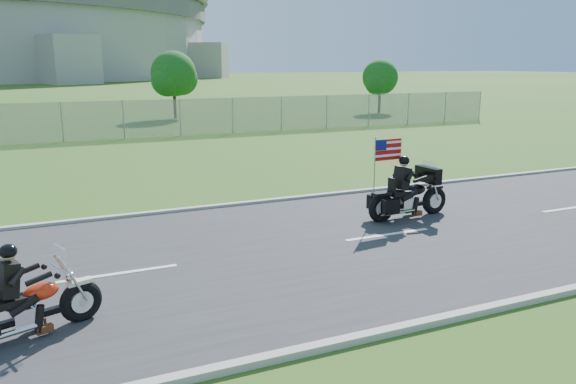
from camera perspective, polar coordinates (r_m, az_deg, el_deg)
name	(u,v)px	position (r m, az deg, el deg)	size (l,w,h in m)	color
ground	(221,261)	(11.49, -6.84, -6.94)	(420.00, 420.00, 0.00)	#245019
road	(221,260)	(11.48, -6.84, -6.85)	(120.00, 8.00, 0.04)	#28282B
curb_north	(175,211)	(15.23, -11.41, -1.92)	(120.00, 0.18, 0.12)	#9E9B93
curb_south	(309,350)	(8.02, 2.19, -15.71)	(120.00, 0.18, 0.12)	#9E9B93
tree_fence_near	(174,76)	(41.42, -11.50, 11.45)	(3.52, 3.28, 4.75)	#382316
tree_fence_far	(380,79)	(45.91, 9.36, 11.25)	(3.08, 2.87, 4.20)	#382316
motorcycle_lead	(26,309)	(9.00, -25.10, -10.70)	(2.12, 1.01, 1.48)	black
motorcycle_follow	(408,197)	(14.58, 12.13, -0.53)	(2.46, 0.82, 2.05)	black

